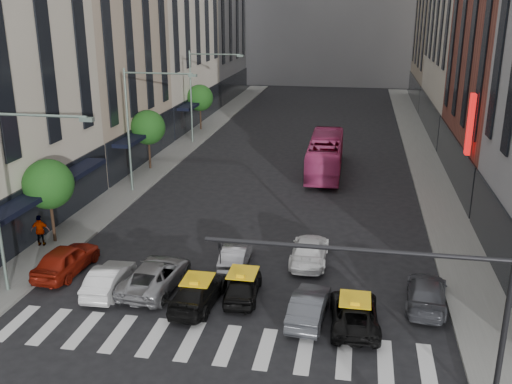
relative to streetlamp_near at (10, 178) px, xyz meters
The scene contains 24 objects.
ground 12.32m from the streetlamp_near, 21.72° to the right, with size 160.00×160.00×0.00m, color black.
sidewalk_left 26.69m from the streetlamp_near, 93.21° to the left, with size 3.00×96.00×0.15m, color slate.
sidewalk_right 34.27m from the streetlamp_near, 50.35° to the left, with size 3.00×96.00×0.15m, color slate.
building_left_b 25.72m from the streetlamp_near, 106.16° to the left, with size 8.00×16.00×24.00m, color tan.
tree_near 6.65m from the streetlamp_near, 106.32° to the left, with size 2.88×2.88×4.95m.
tree_mid 22.18m from the streetlamp_near, 94.56° to the left, with size 2.88×2.88×4.95m.
tree_far 38.11m from the streetlamp_near, 92.65° to the left, with size 2.88×2.88×4.95m.
streetlamp_near is the anchor object (origin of this frame).
streetlamp_mid 16.00m from the streetlamp_near, 90.00° to the left, with size 5.38×0.25×9.00m.
streetlamp_far 32.00m from the streetlamp_near, 90.00° to the left, with size 5.38×0.25×9.00m.
traffic_signal 18.48m from the streetlamp_near, 15.74° to the right, with size 10.10×0.20×6.00m.
liberty_sign 27.73m from the streetlamp_near, 35.24° to the left, with size 0.30×0.70×4.00m.
car_red 5.79m from the streetlamp_near, 71.59° to the left, with size 1.82×4.52×1.54m, color maroon.
car_white_front 6.61m from the streetlamp_near, 14.53° to the left, with size 1.41×4.05×1.33m, color silver.
car_silver 8.15m from the streetlamp_near, 15.94° to the left, with size 2.35×5.09×1.42m, color gray.
taxi_left 10.04m from the streetlamp_near, ahead, with size 1.82×4.48×1.30m, color black.
taxi_center 11.82m from the streetlamp_near, ahead, with size 1.54×3.82×1.30m, color black.
car_grey_mid 14.74m from the streetlamp_near, ahead, with size 1.43×4.10×1.35m, color #3B3D42.
taxi_right 16.63m from the streetlamp_near, ahead, with size 2.06×4.46×1.24m, color black.
car_grey_curb 19.89m from the streetlamp_near, ahead, with size 1.83×4.49×1.30m, color #44464C.
car_row2_left 11.82m from the streetlamp_near, 27.46° to the left, with size 1.33×3.80×1.25m, color gray.
car_row2_right 15.51m from the streetlamp_near, 24.94° to the left, with size 1.92×4.72×1.37m, color white.
bus 27.36m from the streetlamp_near, 61.36° to the left, with size 2.60×11.11×3.09m, color #D63F81.
pedestrian_far 7.46m from the streetlamp_near, 112.36° to the left, with size 1.08×0.45×1.84m, color gray.
Camera 1 is at (5.41, -18.40, 13.44)m, focal length 40.00 mm.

